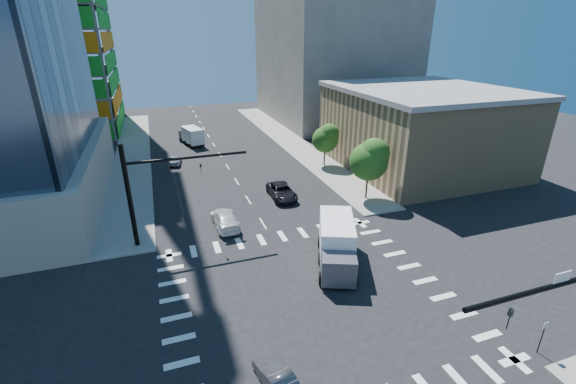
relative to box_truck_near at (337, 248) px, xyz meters
name	(u,v)px	position (x,y,z in m)	size (l,w,h in m)	color
ground	(309,298)	(-3.57, -3.09, -1.55)	(160.00, 160.00, 0.00)	black
road_markings	(309,298)	(-3.57, -3.09, -1.54)	(20.00, 20.00, 0.01)	silver
sidewalk_ne	(289,140)	(8.93, 36.91, -1.47)	(5.00, 60.00, 0.15)	gray
sidewalk_nw	(133,155)	(-16.07, 36.91, -1.47)	(5.00, 60.00, 0.15)	gray
commercial_building	(421,128)	(21.43, 18.91, 3.77)	(20.50, 22.50, 10.60)	tan
bg_building_ne	(332,49)	(23.43, 51.91, 12.45)	(24.00, 30.00, 28.00)	#635F59
signal_mast_nw	(147,186)	(-13.57, 8.41, 3.95)	(10.20, 0.40, 9.00)	black
tree_south	(371,159)	(9.06, 10.81, 3.14)	(4.16, 4.16, 6.82)	#382316
tree_north	(326,138)	(9.36, 22.81, 2.44)	(3.54, 3.52, 5.78)	#382316
no_parking_sign	(543,334)	(7.13, -12.09, -0.16)	(0.30, 0.06, 2.20)	black
car_nb_far	(282,192)	(0.15, 14.28, -0.80)	(2.49, 5.40, 1.50)	black
car_sb_near	(225,219)	(-7.13, 9.58, -0.77)	(2.16, 5.33, 1.55)	white
car_sb_mid	(175,160)	(-10.29, 30.49, -0.90)	(1.53, 3.80, 1.29)	#A7AAAE
car_sb_cross	(278,380)	(-7.93, -9.48, -0.92)	(1.32, 3.79, 1.25)	#444549
box_truck_near	(337,248)	(0.00, 0.00, 0.00)	(5.20, 7.24, 3.49)	black
box_truck_far	(191,137)	(-7.00, 40.24, -0.25)	(3.72, 6.01, 2.93)	black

